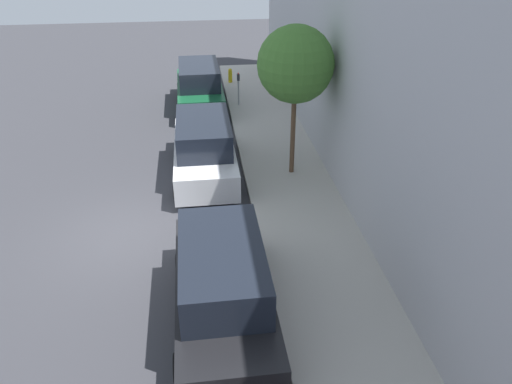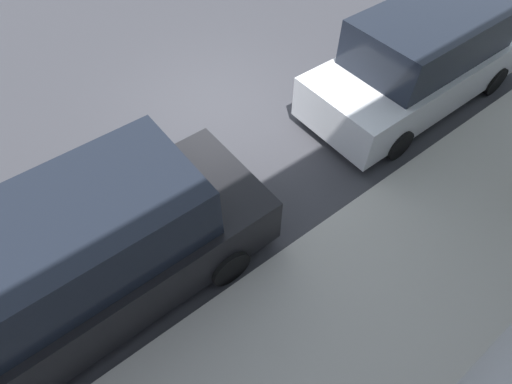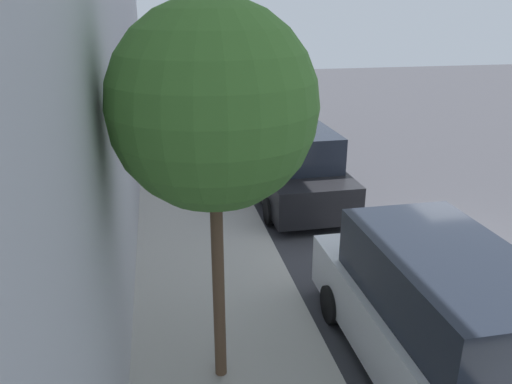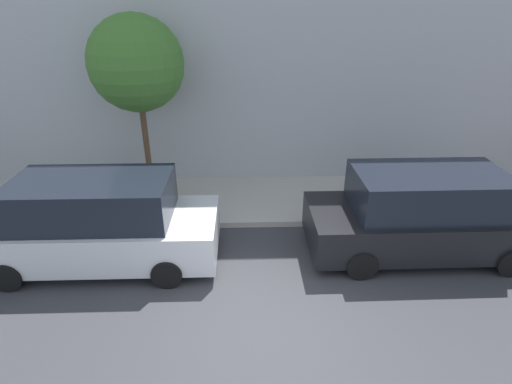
{
  "view_description": "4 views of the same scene",
  "coord_description": "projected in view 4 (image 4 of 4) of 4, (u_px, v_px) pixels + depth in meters",
  "views": [
    {
      "loc": [
        2.07,
        -11.47,
        7.62
      ],
      "look_at": [
        3.54,
        0.15,
        1.0
      ],
      "focal_mm": 35.0,
      "sensor_mm": 36.0,
      "label": 1
    },
    {
      "loc": [
        5.64,
        -3.31,
        5.46
      ],
      "look_at": [
        2.9,
        -1.2,
        1.0
      ],
      "focal_mm": 28.0,
      "sensor_mm": 36.0,
      "label": 2
    },
    {
      "loc": [
        5.64,
        8.18,
        4.7
      ],
      "look_at": [
        3.72,
        -1.48,
        1.0
      ],
      "focal_mm": 35.0,
      "sensor_mm": 36.0,
      "label": 3
    },
    {
      "loc": [
        -4.95,
        0.32,
        5.09
      ],
      "look_at": [
        3.45,
        0.05,
        1.0
      ],
      "focal_mm": 28.0,
      "sensor_mm": 36.0,
      "label": 4
    }
  ],
  "objects": [
    {
      "name": "street_tree",
      "position": [
        136.0,
        64.0,
        9.53
      ],
      "size": [
        2.29,
        2.29,
        4.68
      ],
      "color": "brown",
      "rests_on": "sidewalk"
    },
    {
      "name": "parked_minivan_third",
      "position": [
        97.0,
        223.0,
        8.2
      ],
      "size": [
        2.02,
        4.91,
        1.9
      ],
      "color": "silver",
      "rests_on": "ground_plane"
    },
    {
      "name": "ground_plane",
      "position": [
        265.0,
        335.0,
        6.68
      ],
      "size": [
        60.0,
        60.0,
        0.0
      ],
      "primitive_type": "plane",
      "color": "#38383D"
    },
    {
      "name": "building_facade",
      "position": [
        253.0,
        1.0,
        11.0
      ],
      "size": [
        2.0,
        32.0,
        10.01
      ],
      "color": "#B7B7BC",
      "rests_on": "ground_plane"
    },
    {
      "name": "parked_minivan_second",
      "position": [
        424.0,
        215.0,
        8.53
      ],
      "size": [
        2.02,
        4.91,
        1.9
      ],
      "color": "black",
      "rests_on": "ground_plane"
    },
    {
      "name": "sidewalk",
      "position": [
        256.0,
        200.0,
        11.03
      ],
      "size": [
        2.74,
        32.0,
        0.15
      ],
      "color": "#B2ADA3",
      "rests_on": "ground_plane"
    }
  ]
}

